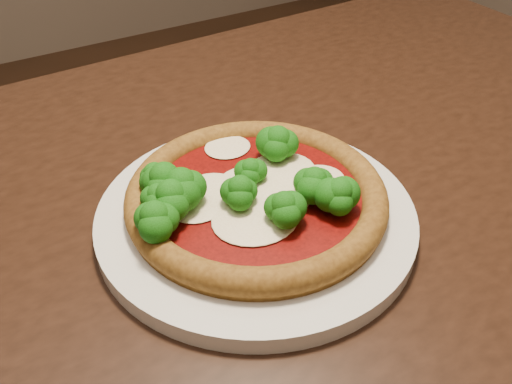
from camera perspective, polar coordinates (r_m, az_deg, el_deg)
dining_table at (r=0.69m, az=0.01°, el=-5.46°), size 1.33×0.82×0.75m
plate at (r=0.57m, az=0.00°, el=-2.45°), size 0.32×0.32×0.02m
pizza at (r=0.56m, az=-0.84°, el=-0.19°), size 0.26×0.26×0.06m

